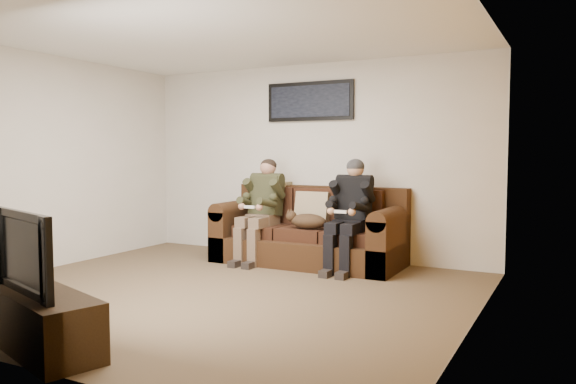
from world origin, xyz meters
The scene contains 16 objects.
floor centered at (0.00, 0.00, 0.00)m, with size 5.00×5.00×0.00m, color brown.
ceiling centered at (0.00, 0.00, 2.60)m, with size 5.00×5.00×0.00m, color silver.
wall_back centered at (0.00, 2.25, 1.30)m, with size 5.00×5.00×0.00m, color beige.
wall_front centered at (0.00, -2.25, 1.30)m, with size 5.00×5.00×0.00m, color beige.
wall_left centered at (-2.50, 0.00, 1.30)m, with size 4.50×4.50×0.00m, color beige.
wall_right centered at (2.50, 0.00, 1.30)m, with size 4.50×4.50×0.00m, color beige.
accent_wall_right centered at (2.49, 0.00, 1.30)m, with size 4.50×4.50×0.00m, color #B36E11.
sofa centered at (0.20, 1.83, 0.37)m, with size 2.37×1.02×0.97m.
throw_pillow centered at (0.20, 1.88, 0.69)m, with size 0.45×0.13×0.43m, color tan.
throw_blanket centered at (-0.52, 2.13, 0.97)m, with size 0.49×0.24×0.09m, color tan.
person_left centered at (-0.41, 1.64, 0.76)m, with size 0.51×0.87×1.33m.
person_right centered at (0.81, 1.64, 0.76)m, with size 0.51×0.86×1.34m.
cat centered at (0.28, 1.55, 0.58)m, with size 0.66×0.26×0.24m.
framed_poster centered at (0.00, 2.22, 2.10)m, with size 1.25×0.05×0.52m.
tv_stand centered at (-0.19, -1.95, 0.21)m, with size 1.34×0.43×0.42m, color black.
television centered at (-0.19, -1.95, 0.71)m, with size 1.01×0.13×0.58m, color black.
Camera 1 is at (3.24, -4.64, 1.41)m, focal length 35.00 mm.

